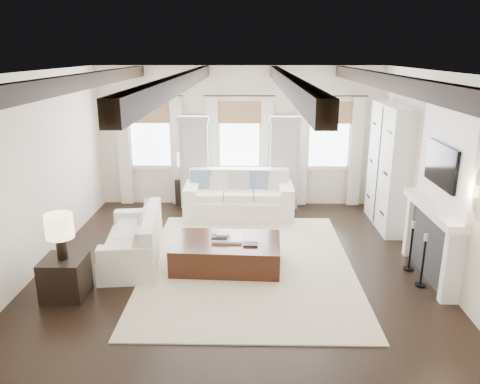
{
  "coord_description": "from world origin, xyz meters",
  "views": [
    {
      "loc": [
        0.21,
        -6.92,
        3.5
      ],
      "look_at": [
        0.07,
        0.86,
        1.15
      ],
      "focal_mm": 35.0,
      "sensor_mm": 36.0,
      "label": 1
    }
  ],
  "objects_px": {
    "sofa_back": "(239,198)",
    "sofa_left": "(136,242)",
    "ottoman": "(227,254)",
    "side_table_back": "(185,191)",
    "side_table_front": "(65,277)"
  },
  "relations": [
    {
      "from": "sofa_back",
      "to": "sofa_left",
      "type": "height_order",
      "value": "sofa_back"
    },
    {
      "from": "ottoman",
      "to": "side_table_back",
      "type": "height_order",
      "value": "side_table_back"
    },
    {
      "from": "sofa_back",
      "to": "side_table_front",
      "type": "distance_m",
      "value": 4.37
    },
    {
      "from": "side_table_front",
      "to": "sofa_left",
      "type": "bearing_deg",
      "value": 59.3
    },
    {
      "from": "ottoman",
      "to": "sofa_back",
      "type": "bearing_deg",
      "value": 89.44
    },
    {
      "from": "sofa_left",
      "to": "side_table_back",
      "type": "distance_m",
      "value": 3.19
    },
    {
      "from": "sofa_back",
      "to": "side_table_back",
      "type": "bearing_deg",
      "value": 146.98
    },
    {
      "from": "ottoman",
      "to": "side_table_front",
      "type": "relative_size",
      "value": 2.93
    },
    {
      "from": "sofa_left",
      "to": "side_table_front",
      "type": "relative_size",
      "value": 3.39
    },
    {
      "from": "ottoman",
      "to": "sofa_left",
      "type": "bearing_deg",
      "value": 174.39
    },
    {
      "from": "sofa_back",
      "to": "side_table_back",
      "type": "relative_size",
      "value": 3.74
    },
    {
      "from": "sofa_left",
      "to": "side_table_back",
      "type": "bearing_deg",
      "value": 82.18
    },
    {
      "from": "side_table_front",
      "to": "sofa_back",
      "type": "bearing_deg",
      "value": 55.28
    },
    {
      "from": "ottoman",
      "to": "side_table_front",
      "type": "bearing_deg",
      "value": -153.2
    },
    {
      "from": "sofa_back",
      "to": "side_table_back",
      "type": "xyz_separation_m",
      "value": [
        -1.3,
        0.84,
        -0.09
      ]
    }
  ]
}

